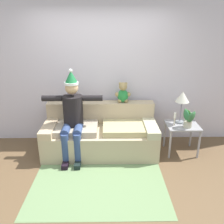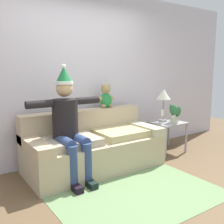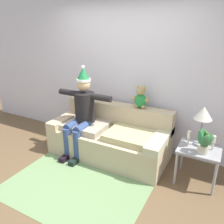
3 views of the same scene
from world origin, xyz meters
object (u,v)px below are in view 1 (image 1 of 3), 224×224
(side_table, at_px, (182,129))
(table_lamp, at_px, (182,98))
(potted_plant, at_px, (188,118))
(person_seated, at_px, (72,114))
(candle_short, at_px, (192,117))
(candle_tall, at_px, (175,117))
(teddy_bear, at_px, (123,93))
(couch, at_px, (101,134))

(side_table, bearing_deg, table_lamp, 104.92)
(side_table, bearing_deg, potted_plant, -65.93)
(person_seated, distance_m, candle_short, 2.07)
(candle_tall, bearing_deg, table_lamp, 41.37)
(teddy_bear, distance_m, side_table, 1.23)
(person_seated, bearing_deg, couch, 19.63)
(couch, height_order, teddy_bear, teddy_bear)
(side_table, height_order, potted_plant, potted_plant)
(couch, relative_size, side_table, 3.55)
(couch, bearing_deg, person_seated, -160.37)
(table_lamp, height_order, potted_plant, table_lamp)
(teddy_bear, xyz_separation_m, side_table, (1.04, -0.38, -0.55))
(candle_tall, bearing_deg, couch, 174.76)
(table_lamp, distance_m, candle_tall, 0.35)
(person_seated, height_order, teddy_bear, person_seated)
(teddy_bear, bearing_deg, candle_short, -16.00)
(teddy_bear, bearing_deg, candle_tall, -24.55)
(teddy_bear, relative_size, candle_tall, 1.62)
(person_seated, bearing_deg, candle_tall, 1.51)
(side_table, height_order, candle_short, candle_short)
(person_seated, height_order, potted_plant, person_seated)
(candle_tall, bearing_deg, side_table, 7.29)
(person_seated, relative_size, teddy_bear, 3.98)
(potted_plant, bearing_deg, side_table, 114.07)
(person_seated, distance_m, side_table, 1.94)
(couch, relative_size, potted_plant, 5.84)
(potted_plant, relative_size, candle_tall, 1.44)
(teddy_bear, bearing_deg, potted_plant, -24.32)
(potted_plant, height_order, candle_tall, potted_plant)
(side_table, distance_m, table_lamp, 0.54)
(table_lamp, bearing_deg, candle_tall, -138.63)
(person_seated, relative_size, candle_short, 7.25)
(table_lamp, relative_size, potted_plant, 1.69)
(table_lamp, bearing_deg, teddy_bear, 164.17)
(teddy_bear, bearing_deg, side_table, -20.23)
(side_table, distance_m, potted_plant, 0.28)
(potted_plant, distance_m, candle_short, 0.19)
(potted_plant, height_order, candle_short, potted_plant)
(table_lamp, bearing_deg, potted_plant, -70.08)
(person_seated, xyz_separation_m, teddy_bear, (0.87, 0.45, 0.23))
(side_table, bearing_deg, teddy_bear, 159.77)
(candle_short, bearing_deg, teddy_bear, 164.00)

